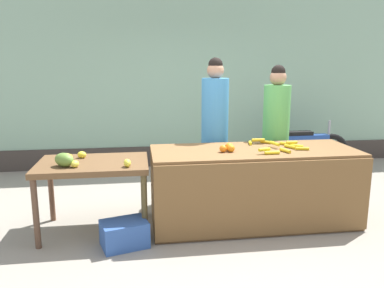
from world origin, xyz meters
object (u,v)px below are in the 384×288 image
object	(u,v)px
parked_motorcycle	(303,149)
produce_crate	(124,234)
vendor_woman_green_shirt	(276,134)
produce_sack	(167,184)
vendor_woman_blue_shirt	(215,132)

from	to	relation	value
parked_motorcycle	produce_crate	bearing A→B (deg)	-141.68
vendor_woman_green_shirt	parked_motorcycle	size ratio (longest dim) A/B	1.11
parked_motorcycle	produce_crate	distance (m)	3.67
produce_sack	parked_motorcycle	bearing A→B (deg)	26.93
vendor_woman_blue_shirt	produce_sack	distance (m)	0.90
parked_motorcycle	vendor_woman_blue_shirt	bearing A→B (deg)	-146.34
produce_crate	parked_motorcycle	bearing A→B (deg)	38.32
vendor_woman_blue_shirt	produce_crate	size ratio (longest dim) A/B	4.24
vendor_woman_green_shirt	produce_crate	bearing A→B (deg)	-150.63
parked_motorcycle	produce_sack	size ratio (longest dim) A/B	2.76
vendor_woman_green_shirt	produce_crate	world-z (taller)	vendor_woman_green_shirt
vendor_woman_blue_shirt	produce_crate	bearing A→B (deg)	-135.51
produce_crate	produce_sack	bearing A→B (deg)	64.65
produce_sack	vendor_woman_blue_shirt	bearing A→B (deg)	3.79
produce_crate	produce_sack	xyz separation A→B (m)	(0.51, 1.07, 0.16)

